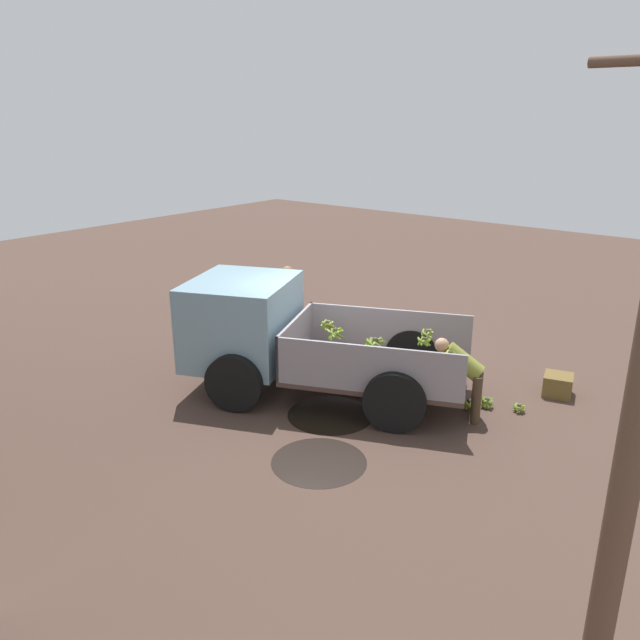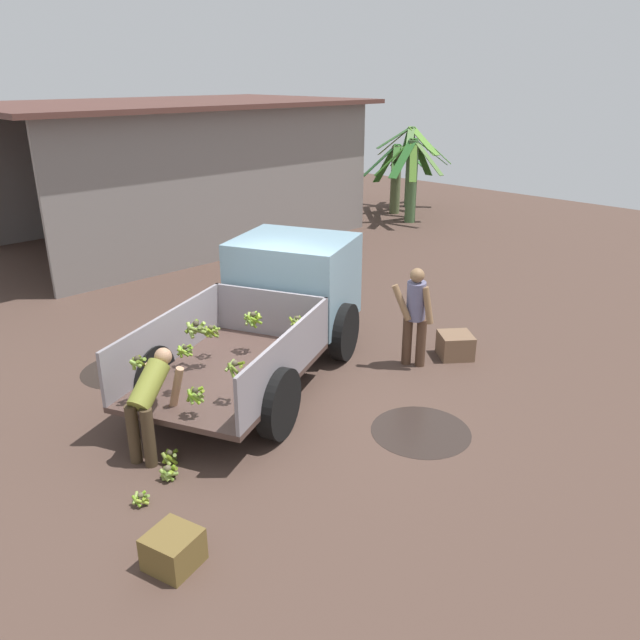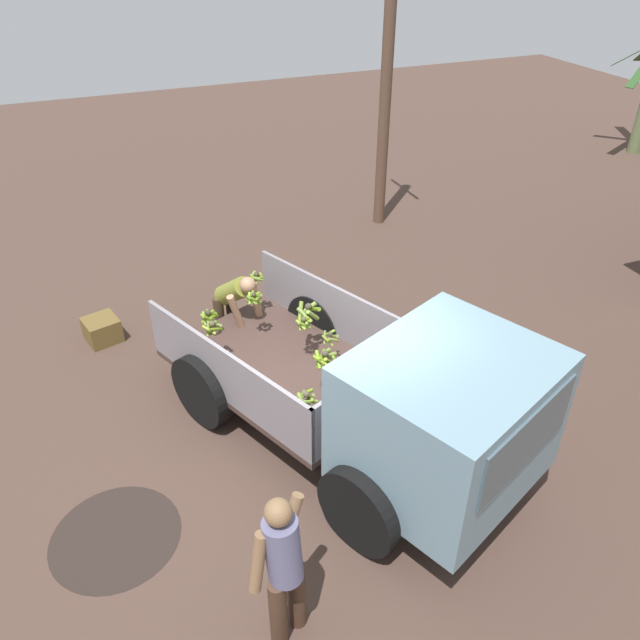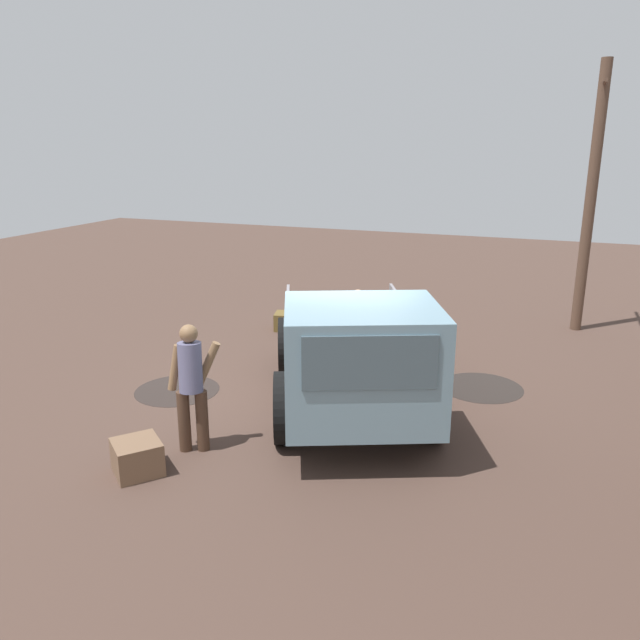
% 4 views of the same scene
% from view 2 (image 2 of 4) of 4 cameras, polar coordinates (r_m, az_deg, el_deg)
% --- Properties ---
extents(ground, '(36.00, 36.00, 0.00)m').
position_cam_2_polar(ground, '(9.58, -4.57, -6.32)').
color(ground, '#4B362E').
extents(mud_patch_0, '(1.38, 1.38, 0.01)m').
position_cam_2_polar(mud_patch_0, '(10.00, -10.40, -5.37)').
color(mud_patch_0, black).
rests_on(mud_patch_0, ground).
extents(mud_patch_1, '(1.34, 1.34, 0.01)m').
position_cam_2_polar(mud_patch_1, '(10.61, -17.55, -4.42)').
color(mud_patch_1, black).
rests_on(mud_patch_1, ground).
extents(mud_patch_2, '(1.34, 1.34, 0.01)m').
position_cam_2_polar(mud_patch_2, '(8.61, 9.20, -10.00)').
color(mud_patch_2, '#2D231F').
rests_on(mud_patch_2, ground).
extents(cargo_truck, '(5.06, 3.61, 1.92)m').
position_cam_2_polar(cargo_truck, '(10.30, -3.44, 2.08)').
color(cargo_truck, '#48342E').
rests_on(cargo_truck, ground).
extents(warehouse_shed, '(10.65, 6.70, 3.79)m').
position_cam_2_polar(warehouse_shed, '(18.71, -11.95, 15.75)').
color(warehouse_shed, gray).
rests_on(warehouse_shed, ground).
extents(banana_palm_0, '(2.38, 2.50, 2.77)m').
position_cam_2_polar(banana_palm_0, '(22.99, 8.28, 14.09)').
color(banana_palm_0, '#465F39').
rests_on(banana_palm_0, ground).
extents(banana_palm_2, '(2.11, 2.40, 2.62)m').
position_cam_2_polar(banana_palm_2, '(20.41, 8.37, 12.73)').
color(banana_palm_2, '#4A6C40').
rests_on(banana_palm_2, ground).
extents(banana_palm_3, '(2.51, 2.40, 2.31)m').
position_cam_2_polar(banana_palm_3, '(21.74, 6.92, 12.80)').
color(banana_palm_3, '#56633D').
rests_on(banana_palm_3, ground).
extents(person_foreground_visitor, '(0.55, 0.64, 1.67)m').
position_cam_2_polar(person_foreground_visitor, '(10.06, 8.71, 0.68)').
color(person_foreground_visitor, '#4B3325').
rests_on(person_foreground_visitor, ground).
extents(person_worker_loading, '(0.81, 0.68, 1.31)m').
position_cam_2_polar(person_worker_loading, '(7.95, -15.35, -6.99)').
color(person_worker_loading, '#423322').
rests_on(person_worker_loading, ground).
extents(person_bystander_near_shed, '(0.59, 0.53, 1.60)m').
position_cam_2_polar(person_bystander_near_shed, '(15.23, -22.47, 6.31)').
color(person_bystander_near_shed, brown).
rests_on(person_bystander_near_shed, ground).
extents(banana_bunch_on_ground_0, '(0.21, 0.22, 0.19)m').
position_cam_2_polar(banana_bunch_on_ground_0, '(7.77, -13.68, -13.35)').
color(banana_bunch_on_ground_0, brown).
rests_on(banana_bunch_on_ground_0, ground).
extents(banana_bunch_on_ground_1, '(0.23, 0.23, 0.20)m').
position_cam_2_polar(banana_bunch_on_ground_1, '(8.04, -13.55, -12.02)').
color(banana_bunch_on_ground_1, '#433C2B').
rests_on(banana_bunch_on_ground_1, ground).
extents(banana_bunch_on_ground_2, '(0.21, 0.21, 0.15)m').
position_cam_2_polar(banana_bunch_on_ground_2, '(7.47, -16.07, -15.38)').
color(banana_bunch_on_ground_2, brown).
rests_on(banana_bunch_on_ground_2, ground).
extents(wooden_crate_0, '(0.57, 0.57, 0.36)m').
position_cam_2_polar(wooden_crate_0, '(6.59, -13.27, -19.74)').
color(wooden_crate_0, brown).
rests_on(wooden_crate_0, ground).
extents(wooden_crate_1, '(0.75, 0.75, 0.41)m').
position_cam_2_polar(wooden_crate_1, '(10.78, 12.27, -2.28)').
color(wooden_crate_1, brown).
rests_on(wooden_crate_1, ground).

